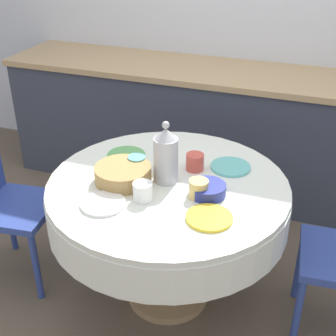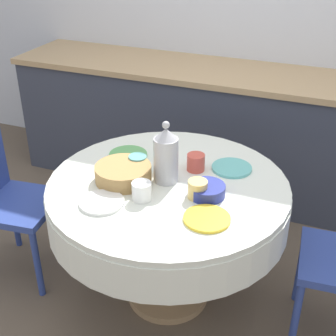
% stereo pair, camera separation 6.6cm
% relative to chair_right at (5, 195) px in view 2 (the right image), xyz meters
% --- Properties ---
extents(ground_plane, '(12.00, 12.00, 0.00)m').
position_rel_chair_right_xyz_m(ground_plane, '(0.92, 0.11, -0.50)').
color(ground_plane, brown).
extents(wall_back, '(7.00, 0.05, 2.60)m').
position_rel_chair_right_xyz_m(wall_back, '(0.92, 1.69, 0.80)').
color(wall_back, silver).
rests_on(wall_back, ground_plane).
extents(kitchen_counter, '(3.24, 0.64, 0.90)m').
position_rel_chair_right_xyz_m(kitchen_counter, '(0.92, 1.35, -0.05)').
color(kitchen_counter, '#383D4C').
rests_on(kitchen_counter, ground_plane).
extents(dining_table, '(1.17, 1.17, 0.72)m').
position_rel_chair_right_xyz_m(dining_table, '(0.92, 0.11, 0.10)').
color(dining_table, tan).
rests_on(dining_table, ground_plane).
extents(chair_right, '(0.44, 0.44, 0.88)m').
position_rel_chair_right_xyz_m(chair_right, '(0.00, 0.00, 0.00)').
color(chair_right, '#2D428E').
rests_on(chair_right, ground_plane).
extents(plate_near_left, '(0.20, 0.20, 0.01)m').
position_rel_chair_right_xyz_m(plate_near_left, '(0.71, -0.17, 0.23)').
color(plate_near_left, white).
rests_on(plate_near_left, dining_table).
extents(cup_near_left, '(0.09, 0.09, 0.08)m').
position_rel_chair_right_xyz_m(cup_near_left, '(0.86, -0.07, 0.27)').
color(cup_near_left, white).
rests_on(cup_near_left, dining_table).
extents(plate_near_right, '(0.20, 0.20, 0.01)m').
position_rel_chair_right_xyz_m(plate_near_right, '(1.18, -0.11, 0.23)').
color(plate_near_right, yellow).
rests_on(plate_near_right, dining_table).
extents(cup_near_right, '(0.09, 0.09, 0.08)m').
position_rel_chair_right_xyz_m(cup_near_right, '(1.09, 0.04, 0.27)').
color(cup_near_right, '#DBB766').
rests_on(cup_near_right, dining_table).
extents(plate_far_left, '(0.20, 0.20, 0.01)m').
position_rel_chair_right_xyz_m(plate_far_left, '(0.62, 0.28, 0.23)').
color(plate_far_left, '#5BA85B').
rests_on(plate_far_left, dining_table).
extents(cup_far_left, '(0.09, 0.09, 0.08)m').
position_rel_chair_right_xyz_m(cup_far_left, '(0.74, 0.15, 0.27)').
color(cup_far_left, '#5BA39E').
rests_on(cup_far_left, dining_table).
extents(plate_far_right, '(0.20, 0.20, 0.01)m').
position_rel_chair_right_xyz_m(plate_far_right, '(1.16, 0.35, 0.23)').
color(plate_far_right, '#60BCB7').
rests_on(plate_far_right, dining_table).
extents(cup_far_right, '(0.09, 0.09, 0.08)m').
position_rel_chair_right_xyz_m(cup_far_right, '(1.00, 0.27, 0.27)').
color(cup_far_right, '#CC4C3D').
rests_on(cup_far_right, dining_table).
extents(coffee_carafe, '(0.12, 0.12, 0.31)m').
position_rel_chair_right_xyz_m(coffee_carafe, '(0.90, 0.12, 0.36)').
color(coffee_carafe, '#B2B2B7').
rests_on(coffee_carafe, dining_table).
extents(bread_basket, '(0.27, 0.27, 0.08)m').
position_rel_chair_right_xyz_m(bread_basket, '(0.71, 0.05, 0.26)').
color(bread_basket, '#AD844C').
rests_on(bread_basket, dining_table).
extents(fruit_bowl, '(0.17, 0.17, 0.05)m').
position_rel_chair_right_xyz_m(fruit_bowl, '(1.12, 0.07, 0.25)').
color(fruit_bowl, navy).
rests_on(fruit_bowl, dining_table).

